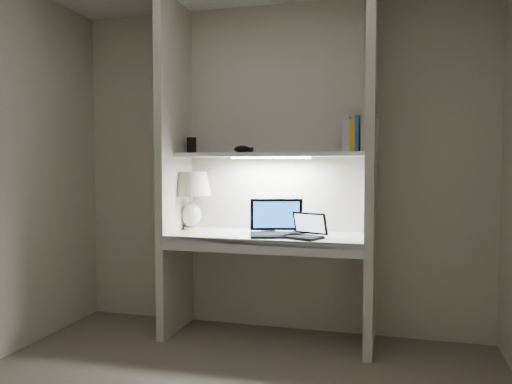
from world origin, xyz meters
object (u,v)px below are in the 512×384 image
(speaker, at_px, (308,223))
(book_row, at_px, (360,135))
(laptop_netbook, at_px, (304,232))
(laptop_main, at_px, (277,227))
(table_lamp, at_px, (191,191))

(speaker, bearing_deg, book_row, 4.22)
(laptop_netbook, distance_m, book_row, 0.80)
(laptop_main, xyz_separation_m, book_row, (0.57, 0.14, 0.66))
(laptop_main, height_order, book_row, book_row)
(laptop_main, bearing_deg, table_lamp, 153.00)
(table_lamp, xyz_separation_m, book_row, (1.29, 0.01, 0.41))
(laptop_netbook, height_order, speaker, laptop_netbook)
(table_lamp, relative_size, laptop_netbook, 1.35)
(table_lamp, bearing_deg, speaker, 4.28)
(table_lamp, distance_m, book_row, 1.35)
(speaker, bearing_deg, laptop_main, -121.43)
(speaker, height_order, book_row, book_row)
(speaker, distance_m, book_row, 0.75)
(table_lamp, relative_size, laptop_main, 0.98)
(laptop_main, xyz_separation_m, speaker, (0.19, 0.20, 0.02))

